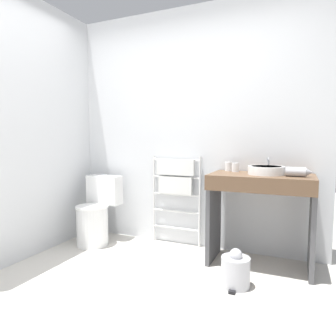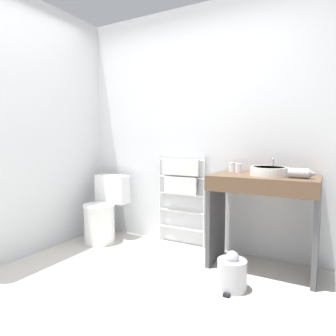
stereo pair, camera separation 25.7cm
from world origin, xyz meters
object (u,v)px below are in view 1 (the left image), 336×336
(towel_radiator, at_px, (175,182))
(cup_near_edge, at_px, (235,167))
(hair_dryer, at_px, (297,172))
(sink_basin, at_px, (266,170))
(trash_bin, at_px, (235,271))
(toilet, at_px, (96,214))
(cup_near_wall, at_px, (228,166))

(towel_radiator, height_order, cup_near_edge, towel_radiator)
(towel_radiator, distance_m, cup_near_edge, 0.71)
(hair_dryer, bearing_deg, sink_basin, 168.23)
(trash_bin, bearing_deg, towel_radiator, 138.46)
(toilet, xyz_separation_m, towel_radiator, (0.84, 0.32, 0.37))
(cup_near_edge, xyz_separation_m, trash_bin, (0.14, -0.61, -0.77))
(towel_radiator, bearing_deg, sink_basin, -12.36)
(cup_near_wall, height_order, trash_bin, cup_near_wall)
(sink_basin, xyz_separation_m, trash_bin, (-0.16, -0.51, -0.77))
(sink_basin, height_order, trash_bin, sink_basin)
(towel_radiator, distance_m, hair_dryer, 1.28)
(cup_near_edge, bearing_deg, trash_bin, -77.57)
(towel_radiator, relative_size, hair_dryer, 4.62)
(trash_bin, bearing_deg, cup_near_wall, 107.76)
(cup_near_wall, bearing_deg, towel_radiator, 176.29)
(toilet, distance_m, towel_radiator, 0.97)
(hair_dryer, bearing_deg, toilet, -178.68)
(sink_basin, distance_m, cup_near_edge, 0.32)
(cup_near_wall, height_order, cup_near_edge, cup_near_wall)
(sink_basin, bearing_deg, trash_bin, -107.96)
(cup_near_edge, bearing_deg, towel_radiator, 171.09)
(toilet, distance_m, cup_near_edge, 1.64)
(toilet, xyz_separation_m, cup_near_wall, (1.44, 0.28, 0.57))
(toilet, height_order, towel_radiator, towel_radiator)
(cup_near_edge, height_order, trash_bin, cup_near_edge)
(cup_near_wall, distance_m, cup_near_edge, 0.11)
(towel_radiator, xyz_separation_m, trash_bin, (0.81, -0.72, -0.57))
(cup_near_wall, bearing_deg, toilet, -169.08)
(cup_near_wall, relative_size, trash_bin, 0.29)
(sink_basin, distance_m, trash_bin, 0.94)
(toilet, xyz_separation_m, trash_bin, (1.66, -0.40, -0.20))
(toilet, xyz_separation_m, hair_dryer, (2.08, 0.05, 0.57))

